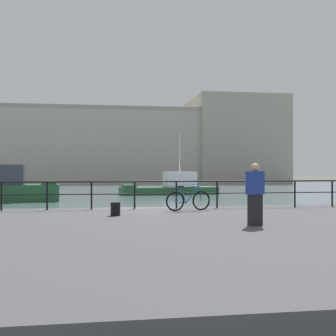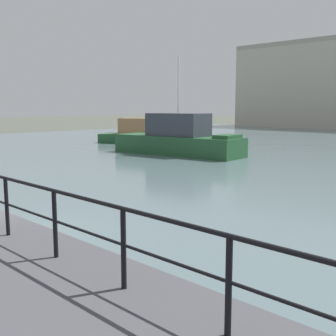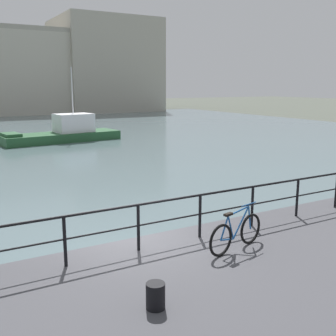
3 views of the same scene
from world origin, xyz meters
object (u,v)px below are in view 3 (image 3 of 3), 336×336
parked_bicycle (236,233)px  moored_blue_motorboat (64,132)px  mooring_bollard (156,296)px  harbor_building (2,72)px

parked_bicycle → moored_blue_motorboat: bearing=69.3°
parked_bicycle → mooring_bollard: size_ratio=3.95×
moored_blue_motorboat → mooring_bollard: 28.83m
moored_blue_motorboat → parked_bicycle: (-3.71, -26.85, 0.63)m
parked_bicycle → mooring_bollard: 2.98m
harbor_building → moored_blue_motorboat: bearing=-91.4°
parked_bicycle → mooring_bollard: bearing=-167.8°
mooring_bollard → moored_blue_motorboat: bearing=77.2°
moored_blue_motorboat → mooring_bollard: bearing=70.5°
harbor_building → mooring_bollard: 67.10m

